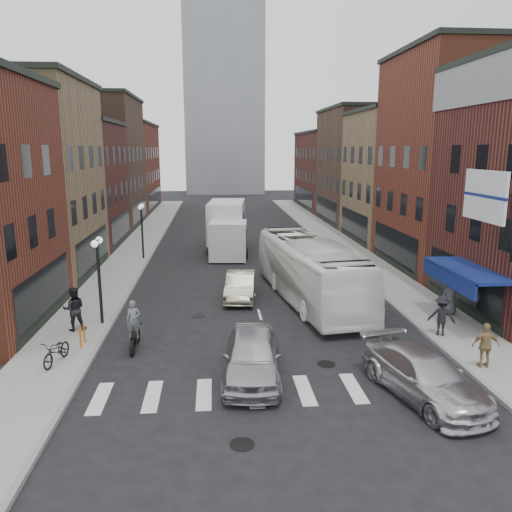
{
  "coord_description": "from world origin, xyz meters",
  "views": [
    {
      "loc": [
        -2.16,
        -18.38,
        8.02
      ],
      "look_at": [
        -0.02,
        6.97,
        2.54
      ],
      "focal_mm": 35.0,
      "sensor_mm": 36.0,
      "label": 1
    }
  ],
  "objects_px": {
    "bike_rack": "(82,336)",
    "parked_bicycle": "(57,351)",
    "transit_bus": "(309,270)",
    "sedan_left_far": "(240,286)",
    "streetlamp_near": "(98,265)",
    "ped_right_a": "(442,316)",
    "motorcycle_rider": "(134,327)",
    "ped_left_solo": "(74,309)",
    "box_truck": "(227,228)",
    "ped_right_b": "(486,345)",
    "curb_car": "(424,376)",
    "streetlamp_far": "(142,221)",
    "ped_right_c": "(450,296)",
    "billboard_sign": "(487,198)",
    "sedan_left_near": "(252,355)"
  },
  "relations": [
    {
      "from": "billboard_sign",
      "to": "curb_car",
      "type": "relative_size",
      "value": 0.71
    },
    {
      "from": "streetlamp_near",
      "to": "transit_bus",
      "type": "height_order",
      "value": "streetlamp_near"
    },
    {
      "from": "streetlamp_far",
      "to": "sedan_left_far",
      "type": "height_order",
      "value": "streetlamp_far"
    },
    {
      "from": "parked_bicycle",
      "to": "bike_rack",
      "type": "bearing_deg",
      "value": 85.31
    },
    {
      "from": "streetlamp_near",
      "to": "ped_right_a",
      "type": "bearing_deg",
      "value": -10.62
    },
    {
      "from": "billboard_sign",
      "to": "streetlamp_far",
      "type": "relative_size",
      "value": 0.9
    },
    {
      "from": "bike_rack",
      "to": "parked_bicycle",
      "type": "xyz_separation_m",
      "value": [
        -0.52,
        -1.68,
        0.07
      ]
    },
    {
      "from": "streetlamp_far",
      "to": "ped_left_solo",
      "type": "bearing_deg",
      "value": -93.76
    },
    {
      "from": "motorcycle_rider",
      "to": "transit_bus",
      "type": "height_order",
      "value": "transit_bus"
    },
    {
      "from": "curb_car",
      "to": "ped_right_b",
      "type": "relative_size",
      "value": 3.08
    },
    {
      "from": "box_truck",
      "to": "curb_car",
      "type": "xyz_separation_m",
      "value": [
        5.76,
        -24.21,
        -1.16
      ]
    },
    {
      "from": "box_truck",
      "to": "ped_right_a",
      "type": "bearing_deg",
      "value": -60.19
    },
    {
      "from": "ped_right_b",
      "to": "motorcycle_rider",
      "type": "bearing_deg",
      "value": -5.51
    },
    {
      "from": "sedan_left_far",
      "to": "ped_right_b",
      "type": "distance_m",
      "value": 12.96
    },
    {
      "from": "parked_bicycle",
      "to": "ped_right_a",
      "type": "relative_size",
      "value": 1.03
    },
    {
      "from": "streetlamp_far",
      "to": "parked_bicycle",
      "type": "relative_size",
      "value": 2.29
    },
    {
      "from": "ped_right_b",
      "to": "sedan_left_near",
      "type": "bearing_deg",
      "value": 6.87
    },
    {
      "from": "streetlamp_near",
      "to": "curb_car",
      "type": "xyz_separation_m",
      "value": [
        12.0,
        -7.8,
        -2.16
      ]
    },
    {
      "from": "streetlamp_near",
      "to": "ped_right_b",
      "type": "distance_m",
      "value": 16.34
    },
    {
      "from": "ped_right_b",
      "to": "ped_right_c",
      "type": "xyz_separation_m",
      "value": [
        1.49,
        5.91,
        0.09
      ]
    },
    {
      "from": "bike_rack",
      "to": "sedan_left_far",
      "type": "distance_m",
      "value": 9.39
    },
    {
      "from": "box_truck",
      "to": "ped_right_b",
      "type": "distance_m",
      "value": 24.15
    },
    {
      "from": "streetlamp_far",
      "to": "ped_left_solo",
      "type": "relative_size",
      "value": 2.09
    },
    {
      "from": "bike_rack",
      "to": "ped_left_solo",
      "type": "relative_size",
      "value": 0.41
    },
    {
      "from": "ped_left_solo",
      "to": "ped_right_a",
      "type": "xyz_separation_m",
      "value": [
        15.87,
        -1.93,
        -0.11
      ]
    },
    {
      "from": "motorcycle_rider",
      "to": "ped_left_solo",
      "type": "relative_size",
      "value": 1.05
    },
    {
      "from": "sedan_left_near",
      "to": "curb_car",
      "type": "height_order",
      "value": "sedan_left_near"
    },
    {
      "from": "curb_car",
      "to": "ped_right_c",
      "type": "height_order",
      "value": "ped_right_c"
    },
    {
      "from": "streetlamp_near",
      "to": "sedan_left_far",
      "type": "distance_m",
      "value": 7.91
    },
    {
      "from": "streetlamp_near",
      "to": "parked_bicycle",
      "type": "relative_size",
      "value": 2.29
    },
    {
      "from": "streetlamp_far",
      "to": "parked_bicycle",
      "type": "distance_m",
      "value": 18.53
    },
    {
      "from": "bike_rack",
      "to": "ped_left_solo",
      "type": "height_order",
      "value": "ped_left_solo"
    },
    {
      "from": "streetlamp_far",
      "to": "ped_right_b",
      "type": "xyz_separation_m",
      "value": [
        15.05,
        -20.05,
        -1.92
      ]
    },
    {
      "from": "transit_bus",
      "to": "sedan_left_far",
      "type": "distance_m",
      "value": 3.84
    },
    {
      "from": "sedan_left_near",
      "to": "ped_right_c",
      "type": "xyz_separation_m",
      "value": [
        10.04,
        5.75,
        0.24
      ]
    },
    {
      "from": "transit_bus",
      "to": "motorcycle_rider",
      "type": "bearing_deg",
      "value": -151.82
    },
    {
      "from": "ped_right_b",
      "to": "billboard_sign",
      "type": "bearing_deg",
      "value": -102.23
    },
    {
      "from": "box_truck",
      "to": "motorcycle_rider",
      "type": "xyz_separation_m",
      "value": [
        -4.32,
        -19.34,
        -0.95
      ]
    },
    {
      "from": "ped_left_solo",
      "to": "streetlamp_near",
      "type": "bearing_deg",
      "value": -151.82
    },
    {
      "from": "streetlamp_far",
      "to": "ped_right_a",
      "type": "distance_m",
      "value": 22.52
    },
    {
      "from": "streetlamp_far",
      "to": "bike_rack",
      "type": "xyz_separation_m",
      "value": [
        -0.2,
        -16.7,
        -2.36
      ]
    },
    {
      "from": "sedan_left_near",
      "to": "sedan_left_far",
      "type": "relative_size",
      "value": 1.14
    },
    {
      "from": "ped_left_solo",
      "to": "parked_bicycle",
      "type": "bearing_deg",
      "value": 80.98
    },
    {
      "from": "parked_bicycle",
      "to": "ped_right_c",
      "type": "distance_m",
      "value": 17.77
    },
    {
      "from": "bike_rack",
      "to": "ped_right_c",
      "type": "height_order",
      "value": "ped_right_c"
    },
    {
      "from": "transit_bus",
      "to": "ped_left_solo",
      "type": "distance_m",
      "value": 11.95
    },
    {
      "from": "ped_right_b",
      "to": "box_truck",
      "type": "bearing_deg",
      "value": -60.68
    },
    {
      "from": "box_truck",
      "to": "motorcycle_rider",
      "type": "distance_m",
      "value": 19.84
    },
    {
      "from": "bike_rack",
      "to": "sedan_left_near",
      "type": "xyz_separation_m",
      "value": [
        6.7,
        -3.2,
        0.3
      ]
    },
    {
      "from": "ped_right_a",
      "to": "ped_right_b",
      "type": "distance_m",
      "value": 3.26
    }
  ]
}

